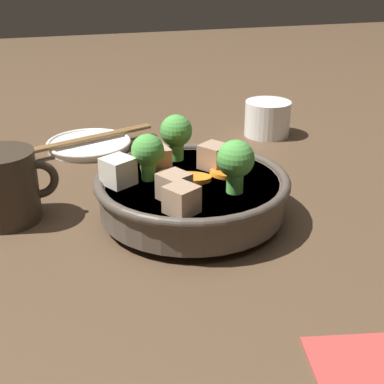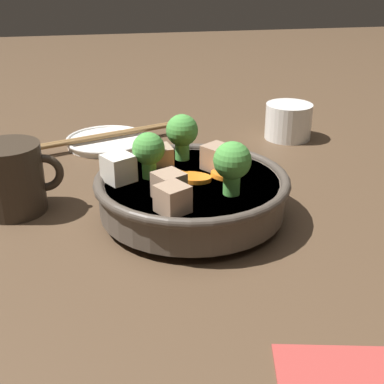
% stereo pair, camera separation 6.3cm
% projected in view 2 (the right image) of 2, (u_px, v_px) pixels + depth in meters
% --- Properties ---
extents(ground_plane, '(3.00, 3.00, 0.00)m').
position_uv_depth(ground_plane, '(192.00, 217.00, 0.65)').
color(ground_plane, '#4C3826').
extents(stirfry_bowl, '(0.23, 0.23, 0.11)m').
position_uv_depth(stirfry_bowl, '(191.00, 188.00, 0.63)').
color(stirfry_bowl, '#51473D').
rests_on(stirfry_bowl, ground_plane).
extents(side_saucer, '(0.14, 0.14, 0.01)m').
position_uv_depth(side_saucer, '(107.00, 141.00, 0.88)').
color(side_saucer, white).
rests_on(side_saucer, ground_plane).
extents(tea_cup, '(0.08, 0.08, 0.06)m').
position_uv_depth(tea_cup, '(288.00, 121.00, 0.90)').
color(tea_cup, white).
rests_on(tea_cup, ground_plane).
extents(dark_mug, '(0.10, 0.08, 0.09)m').
position_uv_depth(dark_mug, '(12.00, 178.00, 0.65)').
color(dark_mug, '#33281E').
rests_on(dark_mug, ground_plane).
extents(napkin, '(0.12, 0.10, 0.00)m').
position_uv_depth(napkin, '(350.00, 380.00, 0.40)').
color(napkin, '#A33833').
rests_on(napkin, ground_plane).
extents(chopsticks_pair, '(0.22, 0.09, 0.01)m').
position_uv_depth(chopsticks_pair, '(107.00, 135.00, 0.88)').
color(chopsticks_pair, olive).
rests_on(chopsticks_pair, side_saucer).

